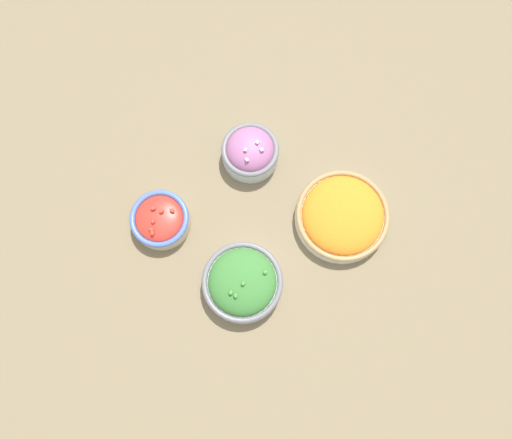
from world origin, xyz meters
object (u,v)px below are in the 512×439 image
Objects in this scene: bowl_broccoli at (242,282)px; bowl_cherry_tomatoes at (160,220)px; bowl_red_onion at (250,151)px; bowl_carrots at (342,216)px.

bowl_cherry_tomatoes is at bearing 133.76° from bowl_broccoli.
bowl_broccoli is 1.33× the size of bowl_red_onion.
bowl_red_onion is (0.06, 0.28, 0.00)m from bowl_broccoli.
bowl_red_onion reaches higher than bowl_carrots.
bowl_carrots and bowl_cherry_tomatoes have the same top height.
bowl_broccoli is at bearing -155.16° from bowl_carrots.
bowl_carrots is at bearing -7.74° from bowl_cherry_tomatoes.
bowl_cherry_tomatoes is (-0.38, 0.05, 0.00)m from bowl_carrots.
bowl_carrots is at bearing -44.87° from bowl_red_onion.
bowl_carrots is 0.39m from bowl_cherry_tomatoes.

